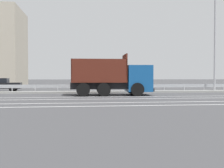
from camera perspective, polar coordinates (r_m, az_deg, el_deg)
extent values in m
plane|color=#424244|center=(23.01, 3.44, -2.19)|extent=(320.00, 320.00, 0.00)
cube|color=silver|center=(19.66, 0.34, -2.80)|extent=(71.63, 0.16, 0.01)
cube|color=silver|center=(17.80, 1.10, -3.25)|extent=(71.63, 0.16, 0.01)
cube|color=silver|center=(15.25, 2.45, -4.03)|extent=(71.63, 0.16, 0.01)
cube|color=silver|center=(13.54, 3.65, -4.74)|extent=(71.63, 0.16, 0.01)
cube|color=gray|center=(24.78, 2.69, -1.71)|extent=(39.40, 1.10, 0.18)
cube|color=#9EA0A5|center=(25.63, 2.36, -0.42)|extent=(71.63, 0.04, 0.32)
cylinder|color=#ADADB2|center=(26.09, -20.92, -1.17)|extent=(0.09, 0.09, 0.62)
cylinder|color=#ADADB2|center=(25.67, -16.39, -1.17)|extent=(0.09, 0.09, 0.62)
cylinder|color=#ADADB2|center=(25.40, -11.74, -1.17)|extent=(0.09, 0.09, 0.62)
cylinder|color=#ADADB2|center=(25.31, -7.02, -1.16)|extent=(0.09, 0.09, 0.62)
cylinder|color=#ADADB2|center=(25.39, -2.30, -1.14)|extent=(0.09, 0.09, 0.62)
cylinder|color=#ADADB2|center=(25.64, 2.36, -1.12)|extent=(0.09, 0.09, 0.62)
cylinder|color=#ADADB2|center=(26.06, 6.90, -1.08)|extent=(0.09, 0.09, 0.62)
cylinder|color=#ADADB2|center=(26.63, 11.27, -1.05)|extent=(0.09, 0.09, 0.62)
cylinder|color=#ADADB2|center=(27.36, 15.43, -1.01)|extent=(0.09, 0.09, 0.62)
cylinder|color=#ADADB2|center=(28.21, 19.36, -0.96)|extent=(0.09, 0.09, 0.62)
cylinder|color=#ADADB2|center=(29.20, 23.04, -0.92)|extent=(0.09, 0.09, 0.62)
cube|color=#144C8C|center=(21.69, 5.72, 1.21)|extent=(2.03, 2.57, 2.12)
cube|color=black|center=(21.90, 8.26, 2.16)|extent=(0.10, 2.15, 0.80)
cube|color=black|center=(21.93, 8.34, -1.15)|extent=(0.18, 2.46, 0.24)
cube|color=black|center=(21.34, -2.86, -0.36)|extent=(4.58, 1.53, 0.53)
cube|color=#511E14|center=(21.33, -2.87, 0.51)|extent=(4.43, 2.55, 0.12)
cube|color=#511E14|center=(22.49, -2.97, 2.91)|extent=(4.36, 0.25, 1.72)
cube|color=#511E14|center=(20.19, -2.75, 3.07)|extent=(4.36, 0.25, 1.72)
cube|color=#511E14|center=(21.53, 2.81, 3.54)|extent=(0.18, 2.41, 2.15)
cube|color=#511E14|center=(21.37, -8.59, 2.97)|extent=(0.18, 2.41, 1.72)
cylinder|color=black|center=(22.87, 4.43, -0.91)|extent=(1.05, 0.35, 1.04)
cylinder|color=black|center=(20.45, 5.55, -1.19)|extent=(1.05, 0.35, 1.04)
cylinder|color=black|center=(22.59, -2.11, -0.93)|extent=(1.05, 0.35, 1.04)
cylinder|color=black|center=(20.14, -1.77, -1.22)|extent=(1.05, 0.35, 1.04)
cylinder|color=black|center=(22.57, -6.14, -0.94)|extent=(1.05, 0.35, 1.04)
cylinder|color=black|center=(20.12, -6.29, -1.23)|extent=(1.05, 0.35, 1.04)
cylinder|color=white|center=(24.44, -5.90, -1.57)|extent=(0.16, 0.16, 0.34)
cylinder|color=black|center=(24.42, -5.90, -0.77)|extent=(0.16, 0.16, 0.34)
cylinder|color=white|center=(24.41, -5.90, 0.03)|extent=(0.16, 0.16, 0.34)
cylinder|color=black|center=(24.41, -5.91, 0.84)|extent=(0.16, 0.16, 0.34)
cylinder|color=white|center=(24.40, -5.91, 1.64)|extent=(0.16, 0.16, 0.34)
cylinder|color=#1E4CB2|center=(24.41, -5.91, 2.82)|extent=(0.66, 0.03, 0.66)
cylinder|color=white|center=(24.41, -5.91, 2.82)|extent=(0.71, 0.02, 0.71)
cylinder|color=#ADADB2|center=(28.04, 21.49, 8.43)|extent=(0.18, 0.18, 9.83)
cube|color=black|center=(29.35, -23.05, -0.33)|extent=(4.13, 2.09, 0.61)
cube|color=black|center=(29.36, -23.29, 0.73)|extent=(1.80, 1.68, 0.47)
cylinder|color=black|center=(29.97, -20.41, -0.85)|extent=(0.61, 0.25, 0.60)
cylinder|color=black|center=(28.32, -20.92, -0.99)|extent=(0.61, 0.25, 0.60)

